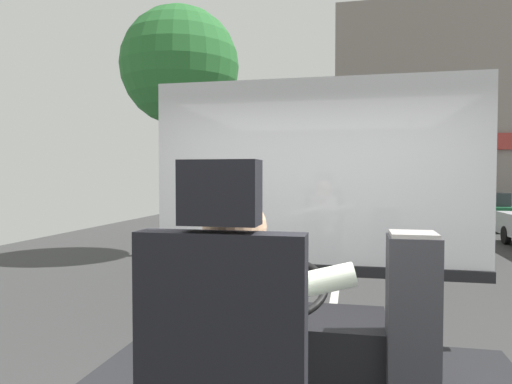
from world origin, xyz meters
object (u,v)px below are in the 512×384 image
Objects in this scene: fare_box at (412,325)px; parked_car_red at (458,202)px; steering_console at (290,345)px; parked_car_green at (477,209)px; bus_driver at (240,342)px.

fare_box reaches higher than parked_car_red.
steering_console is at bearing 159.44° from fare_box.
parked_car_green is 0.90× the size of parked_car_red.
fare_box is 0.23× the size of parked_car_green.
steering_console is 16.12m from parked_car_green.
parked_car_red is at bearing 76.62° from bus_driver.
parked_car_red is (5.00, 21.03, -0.68)m from bus_driver.
parked_car_red is (5.00, 19.81, -0.22)m from steering_console.
bus_driver is 0.17× the size of parked_car_red.
parked_car_green is (4.73, 16.63, -0.67)m from bus_driver.
fare_box is 16.18m from parked_car_green.
fare_box is at bearing -20.56° from steering_console.
bus_driver is 0.82× the size of fare_box.
fare_box is (0.65, 0.98, -0.21)m from bus_driver.
fare_box is (0.65, -0.25, 0.25)m from steering_console.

